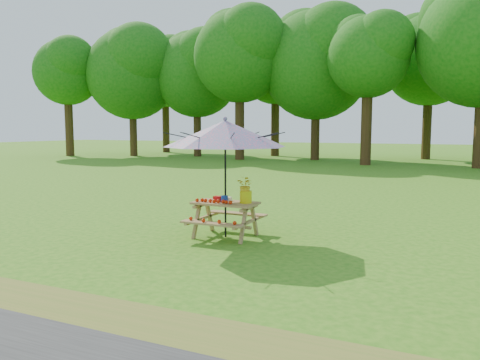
% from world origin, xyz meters
% --- Properties ---
extents(ground, '(120.00, 120.00, 0.00)m').
position_xyz_m(ground, '(0.00, 0.00, 0.00)').
color(ground, '#2E7416').
rests_on(ground, ground).
extents(drygrass_strip, '(120.00, 1.20, 0.01)m').
position_xyz_m(drygrass_strip, '(0.00, -2.80, 0.00)').
color(drygrass_strip, olive).
rests_on(drygrass_strip, ground).
extents(treeline, '(60.00, 12.00, 16.00)m').
position_xyz_m(treeline, '(0.00, 22.00, 8.00)').
color(treeline, '#106010').
rests_on(treeline, ground).
extents(picnic_table, '(1.20, 1.32, 0.67)m').
position_xyz_m(picnic_table, '(-2.20, 1.25, 0.33)').
color(picnic_table, '#9F8347').
rests_on(picnic_table, ground).
extents(patio_umbrella, '(2.70, 2.70, 2.26)m').
position_xyz_m(patio_umbrella, '(-2.20, 1.25, 1.95)').
color(patio_umbrella, black).
rests_on(patio_umbrella, ground).
extents(produce_bins, '(0.32, 0.37, 0.13)m').
position_xyz_m(produce_bins, '(-2.26, 1.26, 0.72)').
color(produce_bins, red).
rests_on(produce_bins, picnic_table).
extents(tomatoes_row, '(0.77, 0.13, 0.07)m').
position_xyz_m(tomatoes_row, '(-2.35, 1.07, 0.71)').
color(tomatoes_row, red).
rests_on(tomatoes_row, picnic_table).
extents(flower_bucket, '(0.35, 0.33, 0.50)m').
position_xyz_m(flower_bucket, '(-1.81, 1.31, 0.94)').
color(flower_bucket, yellow).
rests_on(flower_bucket, picnic_table).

